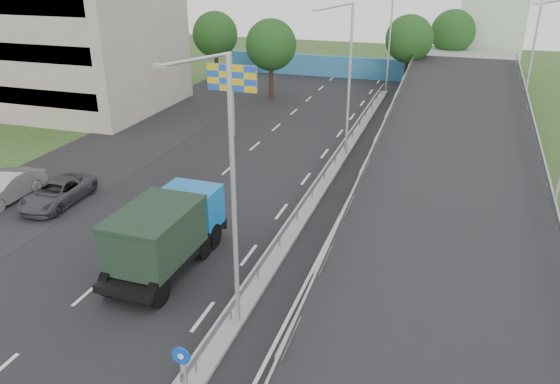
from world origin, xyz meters
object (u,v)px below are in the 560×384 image
at_px(billboard, 232,82).
at_px(parked_car_b, 6,188).
at_px(church, 490,27).
at_px(lamp_post_far, 388,34).
at_px(parked_car_c, 57,193).
at_px(sign_bollard, 183,368).
at_px(dump_truck, 167,231).
at_px(lamp_post_mid, 347,73).
at_px(lamp_post_near, 228,184).

xyz_separation_m(billboard, parked_car_b, (-7.62, -15.44, -3.38)).
xyz_separation_m(church, parked_car_b, (-26.62, -47.44, -4.50)).
bearing_deg(lamp_post_far, billboard, -116.84).
bearing_deg(parked_car_c, billboard, 71.09).
relative_size(sign_bollard, church, 0.12).
xyz_separation_m(sign_bollard, church, (10.00, 57.83, 4.28)).
xyz_separation_m(dump_truck, parked_car_c, (-9.24, 4.04, -1.07)).
distance_m(lamp_post_mid, billboard, 9.47).
bearing_deg(parked_car_c, lamp_post_near, -29.43).
bearing_deg(billboard, sign_bollard, -70.79).
xyz_separation_m(sign_bollard, lamp_post_mid, (0.11, 23.83, 4.77)).
height_order(lamp_post_near, parked_car_c, lamp_post_near).
bearing_deg(lamp_post_mid, parked_car_b, -141.23).
distance_m(lamp_post_near, dump_truck, 6.71).
distance_m(lamp_post_near, lamp_post_mid, 20.00).
distance_m(sign_bollard, church, 58.84).
bearing_deg(sign_bollard, church, 80.19).
bearing_deg(church, parked_car_c, -116.64).
bearing_deg(lamp_post_mid, parked_car_c, -136.55).
bearing_deg(billboard, dump_truck, -76.06).
distance_m(lamp_post_far, billboard, 20.24).
xyz_separation_m(lamp_post_far, parked_car_b, (-16.73, -33.44, -5.00)).
distance_m(sign_bollard, lamp_post_mid, 24.30).
bearing_deg(sign_bollard, lamp_post_near, 88.36).
bearing_deg(lamp_post_near, parked_car_c, 152.58).
distance_m(billboard, parked_car_c, 15.98).
relative_size(lamp_post_mid, lamp_post_far, 1.00).
distance_m(sign_bollard, lamp_post_near, 6.12).
bearing_deg(billboard, church, 59.30).
bearing_deg(lamp_post_near, lamp_post_far, 90.00).
height_order(lamp_post_near, church, church).
xyz_separation_m(lamp_post_near, church, (9.89, 54.00, -0.50)).
relative_size(sign_bollard, parked_car_b, 0.34).
relative_size(parked_car_b, parked_car_c, 0.99).
bearing_deg(parked_car_b, dump_truck, -15.89).
xyz_separation_m(billboard, parked_car_c, (-4.53, -14.92, -3.49)).
distance_m(lamp_post_mid, parked_car_b, 22.04).
distance_m(lamp_post_far, dump_truck, 37.44).
bearing_deg(parked_car_c, dump_truck, -25.62).
bearing_deg(parked_car_c, church, 61.35).
height_order(sign_bollard, parked_car_c, sign_bollard).
relative_size(lamp_post_far, dump_truck, 1.39).
distance_m(dump_truck, parked_car_b, 12.86).
bearing_deg(dump_truck, church, 75.22).
height_order(sign_bollard, parked_car_b, sign_bollard).
height_order(sign_bollard, church, church).
distance_m(sign_bollard, parked_car_b, 19.60).
distance_m(lamp_post_mid, dump_truck, 17.98).
relative_size(billboard, dump_truck, 0.76).
bearing_deg(church, dump_truck, -105.67).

